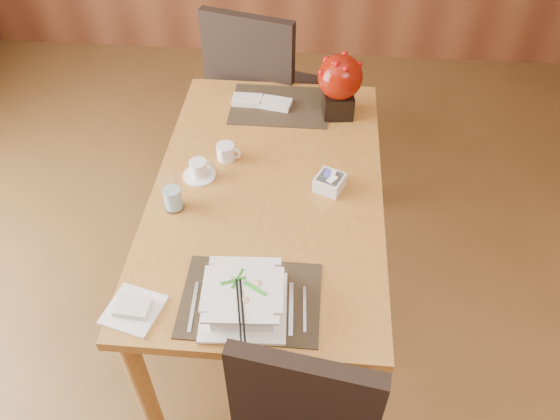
# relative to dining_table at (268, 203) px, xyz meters

# --- Properties ---
(ground) EXTENTS (6.00, 6.00, 0.00)m
(ground) POSITION_rel_dining_table_xyz_m (0.00, -0.60, -0.65)
(ground) COLOR brown
(ground) RESTS_ON ground
(dining_table) EXTENTS (0.90, 1.50, 0.75)m
(dining_table) POSITION_rel_dining_table_xyz_m (0.00, 0.00, 0.00)
(dining_table) COLOR #AB712F
(dining_table) RESTS_ON ground
(placemat_near) EXTENTS (0.45, 0.33, 0.01)m
(placemat_near) POSITION_rel_dining_table_xyz_m (0.00, -0.55, 0.10)
(placemat_near) COLOR black
(placemat_near) RESTS_ON dining_table
(placemat_far) EXTENTS (0.45, 0.33, 0.01)m
(placemat_far) POSITION_rel_dining_table_xyz_m (0.00, 0.55, 0.10)
(placemat_far) COLOR black
(placemat_far) RESTS_ON dining_table
(soup_setting) EXTENTS (0.29, 0.29, 0.11)m
(soup_setting) POSITION_rel_dining_table_xyz_m (-0.02, -0.59, 0.15)
(soup_setting) COLOR white
(soup_setting) RESTS_ON dining_table
(coffee_cup) EXTENTS (0.13, 0.13, 0.07)m
(coffee_cup) POSITION_rel_dining_table_xyz_m (-0.28, 0.03, 0.13)
(coffee_cup) COLOR white
(coffee_cup) RESTS_ON dining_table
(water_glass) EXTENTS (0.09, 0.09, 0.17)m
(water_glass) POSITION_rel_dining_table_xyz_m (-0.34, -0.15, 0.18)
(water_glass) COLOR white
(water_glass) RESTS_ON dining_table
(creamer_jug) EXTENTS (0.11, 0.11, 0.07)m
(creamer_jug) POSITION_rel_dining_table_xyz_m (-0.19, 0.15, 0.13)
(creamer_jug) COLOR white
(creamer_jug) RESTS_ON dining_table
(sugar_caddy) EXTENTS (0.13, 0.13, 0.06)m
(sugar_caddy) POSITION_rel_dining_table_xyz_m (0.24, 0.00, 0.13)
(sugar_caddy) COLOR white
(sugar_caddy) RESTS_ON dining_table
(berry_decor) EXTENTS (0.20, 0.20, 0.29)m
(berry_decor) POSITION_rel_dining_table_xyz_m (0.27, 0.51, 0.26)
(berry_decor) COLOR black
(berry_decor) RESTS_ON dining_table
(napkins_far) EXTENTS (0.28, 0.13, 0.02)m
(napkins_far) POSITION_rel_dining_table_xyz_m (-0.08, 0.55, 0.12)
(napkins_far) COLOR silver
(napkins_far) RESTS_ON dining_table
(bread_plate) EXTENTS (0.20, 0.20, 0.01)m
(bread_plate) POSITION_rel_dining_table_xyz_m (-0.37, -0.62, 0.10)
(bread_plate) COLOR white
(bread_plate) RESTS_ON dining_table
(far_chair) EXTENTS (0.60, 0.61, 1.06)m
(far_chair) POSITION_rel_dining_table_xyz_m (-0.14, 0.94, -0.06)
(far_chair) COLOR black
(far_chair) RESTS_ON ground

